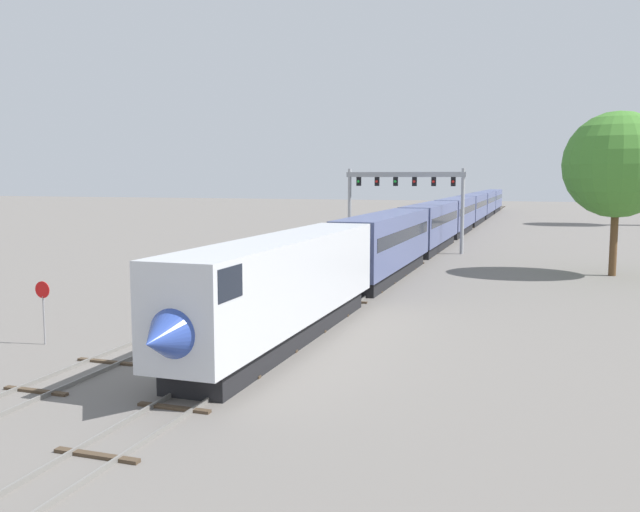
# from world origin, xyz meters

# --- Properties ---
(ground_plane) EXTENTS (400.00, 400.00, 0.00)m
(ground_plane) POSITION_xyz_m (0.00, 0.00, 0.00)
(ground_plane) COLOR slate
(track_main) EXTENTS (2.60, 200.00, 0.16)m
(track_main) POSITION_xyz_m (2.00, 60.00, 0.07)
(track_main) COLOR slate
(track_main) RESTS_ON ground
(track_near) EXTENTS (2.60, 160.00, 0.16)m
(track_near) POSITION_xyz_m (-3.50, 40.00, 0.07)
(track_near) COLOR slate
(track_near) RESTS_ON ground
(passenger_train) EXTENTS (3.04, 146.10, 4.80)m
(passenger_train) POSITION_xyz_m (2.00, 66.80, 2.61)
(passenger_train) COLOR silver
(passenger_train) RESTS_ON ground
(signal_gantry) EXTENTS (12.10, 0.49, 8.40)m
(signal_gantry) POSITION_xyz_m (-0.25, 42.65, 6.19)
(signal_gantry) COLOR #999BA0
(signal_gantry) RESTS_ON ground
(stop_sign) EXTENTS (0.76, 0.08, 2.88)m
(stop_sign) POSITION_xyz_m (-8.00, -0.26, 1.87)
(stop_sign) COLOR gray
(stop_sign) RESTS_ON ground
(trackside_tree_left) EXTENTS (8.02, 8.02, 12.47)m
(trackside_tree_left) POSITION_xyz_m (18.24, 31.21, 8.44)
(trackside_tree_left) COLOR brown
(trackside_tree_left) RESTS_ON ground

